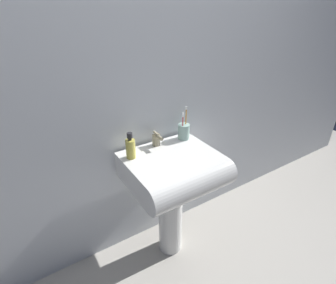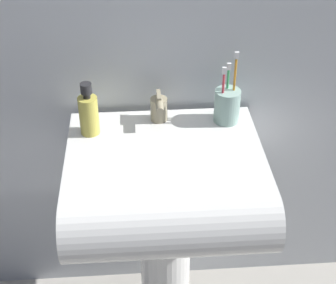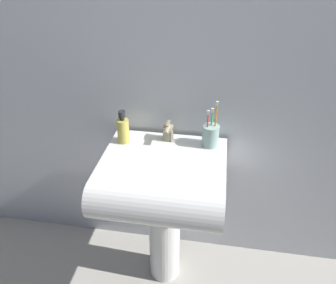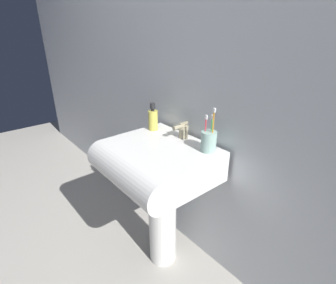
% 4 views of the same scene
% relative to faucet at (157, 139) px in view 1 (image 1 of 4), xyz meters
% --- Properties ---
extents(ground_plane, '(6.00, 6.00, 0.00)m').
position_rel_faucet_xyz_m(ground_plane, '(0.01, -0.15, -0.81)').
color(ground_plane, '#ADA89E').
rests_on(ground_plane, ground).
extents(wall_back, '(5.00, 0.05, 2.40)m').
position_rel_faucet_xyz_m(wall_back, '(0.01, 0.10, 0.39)').
color(wall_back, silver).
rests_on(wall_back, ground).
extents(sink_pedestal, '(0.16, 0.16, 0.61)m').
position_rel_faucet_xyz_m(sink_pedestal, '(0.01, -0.15, -0.51)').
color(sink_pedestal, white).
rests_on(sink_pedestal, ground).
extents(sink_basin, '(0.54, 0.50, 0.16)m').
position_rel_faucet_xyz_m(sink_basin, '(0.01, -0.21, -0.12)').
color(sink_basin, white).
rests_on(sink_basin, sink_pedestal).
extents(faucet, '(0.05, 0.10, 0.09)m').
position_rel_faucet_xyz_m(faucet, '(0.00, 0.00, 0.00)').
color(faucet, tan).
rests_on(faucet, sink_basin).
extents(toothbrush_cup, '(0.08, 0.08, 0.22)m').
position_rel_faucet_xyz_m(toothbrush_cup, '(0.20, -0.01, 0.01)').
color(toothbrush_cup, '#99BFB2').
rests_on(toothbrush_cup, sink_basin).
extents(soap_bottle, '(0.06, 0.06, 0.16)m').
position_rel_faucet_xyz_m(soap_bottle, '(-0.20, -0.05, 0.02)').
color(soap_bottle, gold).
rests_on(soap_bottle, sink_basin).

